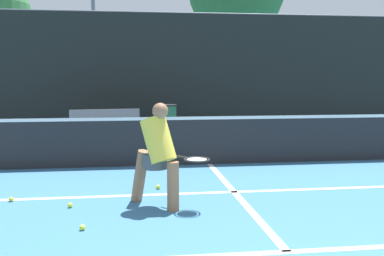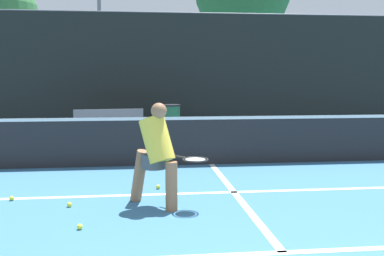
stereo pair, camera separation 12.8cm
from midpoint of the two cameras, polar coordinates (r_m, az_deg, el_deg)
name	(u,v)px [view 2 (the right image)]	position (r m, az deg, el deg)	size (l,w,h in m)	color
court_baseline_near	(283,252)	(4.70, 12.26, -15.19)	(11.00, 0.10, 0.01)	white
court_service_line	(234,192)	(6.84, 5.89, -8.09)	(8.25, 0.10, 0.01)	white
court_center_mark	(235,193)	(6.76, 6.05, -8.27)	(0.10, 4.51, 0.01)	white
net	(211,139)	(8.83, 2.90, -1.36)	(11.09, 0.09, 1.07)	slate
fence_back	(187,74)	(13.29, -0.34, 6.82)	(24.00, 0.06, 3.58)	black
player_practicing	(157,152)	(5.95, -3.89, -3.03)	(1.13, 0.84, 1.40)	#8C6042
tennis_ball_scattered_1	(80,227)	(5.36, -13.38, -12.10)	(0.07, 0.07, 0.07)	#D1E033
tennis_ball_scattered_2	(69,205)	(6.26, -14.74, -9.39)	(0.07, 0.07, 0.07)	#D1E033
tennis_ball_scattered_7	(12,198)	(6.82, -21.42, -8.31)	(0.07, 0.07, 0.07)	#D1E033
tennis_ball_scattered_8	(158,187)	(7.01, -3.79, -7.46)	(0.07, 0.07, 0.07)	#D1E033
courtside_bench	(109,124)	(12.04, -10.15, 0.52)	(1.87, 0.61, 0.86)	slate
trash_bin	(172,122)	(12.23, -2.28, 0.75)	(0.48, 0.48, 0.97)	#28603D
parked_car	(144,107)	(15.82, -5.86, 2.64)	(1.63, 4.13, 1.53)	silver
building_far	(162,66)	(28.88, -3.74, 7.89)	(36.00, 2.40, 4.75)	beige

